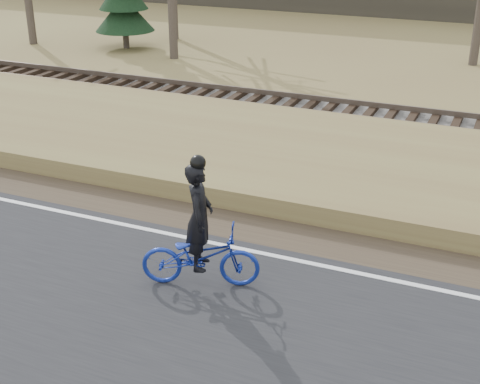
% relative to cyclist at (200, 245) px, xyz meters
% --- Properties ---
extents(ground, '(120.00, 120.00, 0.00)m').
position_rel_cyclist_xyz_m(ground, '(-5.31, 1.20, -0.81)').
color(ground, olive).
rests_on(ground, ground).
extents(edge_line, '(120.00, 0.12, 0.01)m').
position_rel_cyclist_xyz_m(edge_line, '(-5.31, 1.40, -0.75)').
color(edge_line, silver).
rests_on(edge_line, road).
extents(shoulder, '(120.00, 1.60, 0.04)m').
position_rel_cyclist_xyz_m(shoulder, '(-5.31, 2.40, -0.79)').
color(shoulder, '#473A2B').
rests_on(shoulder, ground).
extents(embankment, '(120.00, 5.00, 0.44)m').
position_rel_cyclist_xyz_m(embankment, '(-5.31, 5.40, -0.59)').
color(embankment, olive).
rests_on(embankment, ground).
extents(ballast, '(120.00, 3.00, 0.45)m').
position_rel_cyclist_xyz_m(ballast, '(-5.31, 9.20, -0.59)').
color(ballast, slate).
rests_on(ballast, ground).
extents(railroad, '(120.00, 2.40, 0.29)m').
position_rel_cyclist_xyz_m(railroad, '(-5.31, 9.20, -0.28)').
color(railroad, black).
rests_on(railroad, ballast).
extents(cyclist, '(2.14, 1.34, 2.38)m').
position_rel_cyclist_xyz_m(cyclist, '(0.00, 0.00, 0.00)').
color(cyclist, navy).
rests_on(cyclist, road).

